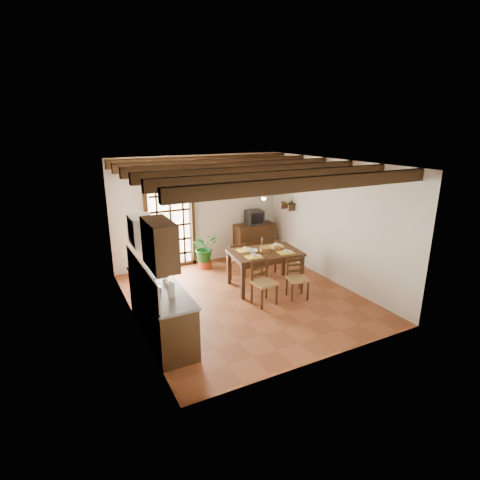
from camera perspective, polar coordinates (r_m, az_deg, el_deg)
ground_plane at (r=8.02m, az=0.68°, el=-8.73°), size 5.00×5.00×0.00m
room_shell at (r=7.41m, az=0.73°, el=4.02°), size 4.52×5.02×2.81m
ceiling_beams at (r=7.27m, az=0.76°, el=10.76°), size 4.50×4.34×0.20m
french_door at (r=9.48m, az=-10.57°, el=2.63°), size 1.26×0.11×2.32m
kitchen_counter at (r=6.67m, az=-12.05°, el=-10.20°), size 0.64×2.25×1.38m
upper_cabinet at (r=5.49m, az=-12.15°, el=-0.65°), size 0.35×0.80×0.70m
range_hood at (r=6.70m, az=-14.76°, el=1.33°), size 0.38×0.60×0.54m
counter_items at (r=6.54m, az=-12.52°, el=-6.08°), size 0.50×1.43×0.25m
dining_table at (r=8.30m, az=3.82°, el=-2.44°), size 1.62×1.13×0.83m
chair_near_left at (r=7.65m, az=3.64°, el=-7.65°), size 0.47×0.45×0.93m
chair_near_right at (r=7.99m, az=8.67°, el=-6.86°), size 0.48×0.47×0.87m
chair_far_left at (r=8.99m, az=-0.58°, el=-3.91°), size 0.47×0.45×0.87m
chair_far_right at (r=9.26m, az=3.86°, el=-3.12°), size 0.44×0.42×0.96m
table_setting at (r=8.23m, az=3.85°, el=-1.01°), size 1.11×0.74×0.10m
table_bowl at (r=8.20m, az=1.95°, el=-1.68°), size 0.28×0.28×0.05m
sideboard at (r=10.34m, az=2.18°, el=-0.00°), size 1.10×0.52×0.92m
crt_tv at (r=10.16m, az=2.24°, el=3.51°), size 0.47×0.44×0.37m
fuse_box at (r=10.26m, az=1.65°, el=7.28°), size 0.25×0.03×0.32m
plant_pot at (r=9.63m, az=-5.40°, el=-3.57°), size 0.39×0.39×0.24m
potted_plant at (r=9.48m, az=-5.48°, el=-0.96°), size 2.02×1.86×1.88m
wall_shelf at (r=9.90m, az=7.37°, el=5.38°), size 0.20×0.42×0.20m
shelf_vase at (r=9.88m, az=7.40°, el=6.17°), size 0.15×0.15×0.15m
shelf_flowers at (r=9.84m, az=7.44°, el=7.36°), size 0.14×0.14×0.36m
framed_picture at (r=9.86m, az=7.89°, el=8.49°), size 0.03×0.32×0.32m
pendant_lamp at (r=8.04m, az=3.64°, el=6.92°), size 0.36×0.36×0.84m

